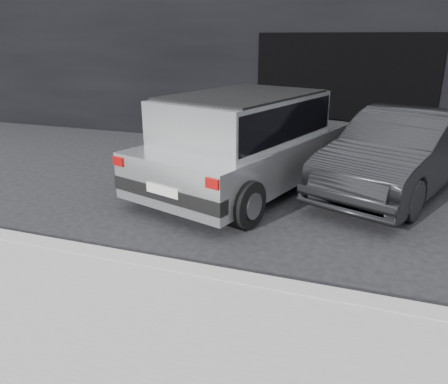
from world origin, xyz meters
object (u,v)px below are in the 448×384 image
(cat_white, at_px, (204,193))
(second_car, at_px, (401,152))
(silver_hatchback, at_px, (247,137))
(cat_siamese, at_px, (247,209))

(cat_white, bearing_deg, second_car, 127.58)
(silver_hatchback, relative_size, cat_white, 6.55)
(second_car, bearing_deg, cat_siamese, -116.40)
(silver_hatchback, bearing_deg, cat_white, -94.87)
(silver_hatchback, distance_m, cat_white, 1.31)
(silver_hatchback, xyz_separation_m, cat_siamese, (0.39, -1.30, -0.78))
(cat_siamese, relative_size, cat_white, 0.98)
(silver_hatchback, bearing_deg, second_car, 31.50)
(silver_hatchback, height_order, cat_siamese, silver_hatchback)
(cat_siamese, xyz_separation_m, cat_white, (-0.79, 0.29, 0.05))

